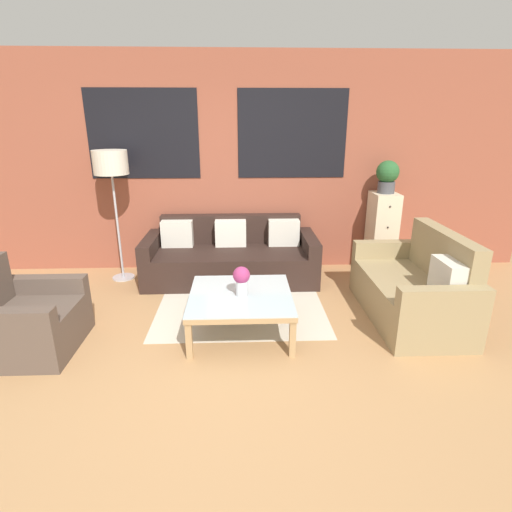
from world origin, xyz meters
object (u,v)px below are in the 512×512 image
at_px(potted_plant, 387,175).
at_px(flower_vase, 241,279).
at_px(armchair_corner, 25,321).
at_px(floor_lamp, 111,168).
at_px(settee_vintage, 414,289).
at_px(coffee_table, 241,299).
at_px(couch_dark, 231,258).
at_px(drawer_cabinet, 381,233).

distance_m(potted_plant, flower_vase, 2.60).
xyz_separation_m(armchair_corner, floor_lamp, (0.38, 1.69, 1.15)).
xyz_separation_m(settee_vintage, coffee_table, (-1.80, -0.24, 0.04)).
distance_m(couch_dark, potted_plant, 2.27).
relative_size(settee_vintage, drawer_cabinet, 1.42).
relative_size(settee_vintage, potted_plant, 3.68).
bearing_deg(flower_vase, floor_lamp, 136.16).
bearing_deg(couch_dark, drawer_cabinet, 5.59).
bearing_deg(armchair_corner, drawer_cabinet, 25.74).
bearing_deg(potted_plant, settee_vintage, -94.10).
height_order(settee_vintage, armchair_corner, settee_vintage).
distance_m(coffee_table, flower_vase, 0.22).
bearing_deg(armchair_corner, potted_plant, 25.74).
bearing_deg(couch_dark, flower_vase, -84.73).
distance_m(coffee_table, drawer_cabinet, 2.49).
relative_size(couch_dark, floor_lamp, 1.33).
relative_size(couch_dark, armchair_corner, 2.57).
distance_m(settee_vintage, armchair_corner, 3.75).
bearing_deg(settee_vintage, floor_lamp, 159.98).
bearing_deg(settee_vintage, flower_vase, -171.28).
xyz_separation_m(armchair_corner, potted_plant, (3.81, 1.84, 1.02)).
bearing_deg(flower_vase, drawer_cabinet, 40.95).
bearing_deg(flower_vase, armchair_corner, -173.97).
relative_size(armchair_corner, floor_lamp, 0.52).
bearing_deg(flower_vase, couch_dark, 95.27).
bearing_deg(drawer_cabinet, flower_vase, -139.05).
bearing_deg(coffee_table, potted_plant, 40.26).
distance_m(settee_vintage, flower_vase, 1.83).
distance_m(settee_vintage, coffee_table, 1.81).
bearing_deg(drawer_cabinet, settee_vintage, -94.10).
distance_m(floor_lamp, drawer_cabinet, 3.55).
height_order(drawer_cabinet, potted_plant, potted_plant).
bearing_deg(floor_lamp, couch_dark, -2.13).
height_order(settee_vintage, potted_plant, potted_plant).
bearing_deg(floor_lamp, flower_vase, -43.84).
bearing_deg(potted_plant, armchair_corner, -154.26).
height_order(settee_vintage, drawer_cabinet, drawer_cabinet).
height_order(couch_dark, potted_plant, potted_plant).
distance_m(coffee_table, potted_plant, 2.66).
height_order(potted_plant, flower_vase, potted_plant).
relative_size(settee_vintage, floor_lamp, 0.93).
relative_size(settee_vintage, armchair_corner, 1.81).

